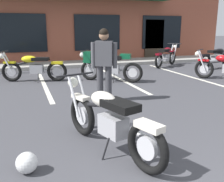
{
  "coord_description": "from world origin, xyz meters",
  "views": [
    {
      "loc": [
        -1.84,
        -0.68,
        1.69
      ],
      "look_at": [
        -0.31,
        3.67,
        0.55
      ],
      "focal_mm": 41.25,
      "sensor_mm": 36.0,
      "label": 1
    }
  ],
  "objects_px": {
    "motorcycle_foreground_classic": "(109,119)",
    "motorcycle_red_sportbike": "(33,67)",
    "motorcycle_silver_naked": "(107,65)",
    "motorcycle_cream_vintage": "(166,56)",
    "helmet_on_pavement": "(27,163)",
    "motorcycle_green_cafe_racer": "(217,57)",
    "person_in_black_shirt": "(104,61)"
  },
  "relations": [
    {
      "from": "helmet_on_pavement",
      "to": "motorcycle_green_cafe_racer",
      "type": "bearing_deg",
      "value": 36.7
    },
    {
      "from": "motorcycle_silver_naked",
      "to": "person_in_black_shirt",
      "type": "xyz_separation_m",
      "value": [
        -0.81,
        -2.2,
        0.42
      ]
    },
    {
      "from": "motorcycle_red_sportbike",
      "to": "motorcycle_silver_naked",
      "type": "relative_size",
      "value": 1.14
    },
    {
      "from": "motorcycle_green_cafe_racer",
      "to": "motorcycle_red_sportbike",
      "type": "bearing_deg",
      "value": -177.67
    },
    {
      "from": "motorcycle_foreground_classic",
      "to": "motorcycle_red_sportbike",
      "type": "bearing_deg",
      "value": 97.79
    },
    {
      "from": "motorcycle_cream_vintage",
      "to": "helmet_on_pavement",
      "type": "distance_m",
      "value": 9.4
    },
    {
      "from": "motorcycle_red_sportbike",
      "to": "person_in_black_shirt",
      "type": "xyz_separation_m",
      "value": [
        1.43,
        -2.94,
        0.49
      ]
    },
    {
      "from": "motorcycle_red_sportbike",
      "to": "motorcycle_cream_vintage",
      "type": "height_order",
      "value": "same"
    },
    {
      "from": "motorcycle_silver_naked",
      "to": "motorcycle_green_cafe_racer",
      "type": "height_order",
      "value": "same"
    },
    {
      "from": "motorcycle_red_sportbike",
      "to": "motorcycle_silver_naked",
      "type": "distance_m",
      "value": 2.36
    },
    {
      "from": "motorcycle_red_sportbike",
      "to": "person_in_black_shirt",
      "type": "relative_size",
      "value": 1.22
    },
    {
      "from": "motorcycle_foreground_classic",
      "to": "motorcycle_green_cafe_racer",
      "type": "height_order",
      "value": "same"
    },
    {
      "from": "motorcycle_red_sportbike",
      "to": "motorcycle_cream_vintage",
      "type": "bearing_deg",
      "value": 14.85
    },
    {
      "from": "motorcycle_cream_vintage",
      "to": "helmet_on_pavement",
      "type": "bearing_deg",
      "value": -130.87
    },
    {
      "from": "motorcycle_foreground_classic",
      "to": "person_in_black_shirt",
      "type": "xyz_separation_m",
      "value": [
        0.7,
        2.4,
        0.49
      ]
    },
    {
      "from": "motorcycle_foreground_classic",
      "to": "motorcycle_cream_vintage",
      "type": "bearing_deg",
      "value": 53.75
    },
    {
      "from": "motorcycle_foreground_classic",
      "to": "motorcycle_silver_naked",
      "type": "distance_m",
      "value": 4.84
    },
    {
      "from": "motorcycle_red_sportbike",
      "to": "helmet_on_pavement",
      "type": "distance_m",
      "value": 5.6
    },
    {
      "from": "motorcycle_red_sportbike",
      "to": "motorcycle_foreground_classic",
      "type": "bearing_deg",
      "value": -82.21
    },
    {
      "from": "motorcycle_foreground_classic",
      "to": "motorcycle_red_sportbike",
      "type": "distance_m",
      "value": 5.39
    },
    {
      "from": "motorcycle_silver_naked",
      "to": "motorcycle_foreground_classic",
      "type": "bearing_deg",
      "value": -108.21
    },
    {
      "from": "motorcycle_foreground_classic",
      "to": "motorcycle_silver_naked",
      "type": "height_order",
      "value": "same"
    },
    {
      "from": "motorcycle_silver_naked",
      "to": "person_in_black_shirt",
      "type": "height_order",
      "value": "person_in_black_shirt"
    },
    {
      "from": "motorcycle_silver_naked",
      "to": "motorcycle_green_cafe_racer",
      "type": "xyz_separation_m",
      "value": [
        5.27,
        1.05,
        -0.07
      ]
    },
    {
      "from": "motorcycle_foreground_classic",
      "to": "motorcycle_silver_naked",
      "type": "xyz_separation_m",
      "value": [
        1.51,
        4.6,
        0.07
      ]
    },
    {
      "from": "motorcycle_foreground_classic",
      "to": "person_in_black_shirt",
      "type": "relative_size",
      "value": 1.22
    },
    {
      "from": "motorcycle_cream_vintage",
      "to": "motorcycle_foreground_classic",
      "type": "bearing_deg",
      "value": -126.25
    },
    {
      "from": "motorcycle_red_sportbike",
      "to": "helmet_on_pavement",
      "type": "bearing_deg",
      "value": -93.87
    },
    {
      "from": "motorcycle_silver_naked",
      "to": "helmet_on_pavement",
      "type": "xyz_separation_m",
      "value": [
        -2.62,
        -4.83,
        -0.4
      ]
    },
    {
      "from": "person_in_black_shirt",
      "to": "helmet_on_pavement",
      "type": "distance_m",
      "value": 3.3
    },
    {
      "from": "person_in_black_shirt",
      "to": "motorcycle_red_sportbike",
      "type": "bearing_deg",
      "value": 115.97
    },
    {
      "from": "motorcycle_foreground_classic",
      "to": "motorcycle_red_sportbike",
      "type": "xyz_separation_m",
      "value": [
        -0.73,
        5.34,
        0.0
      ]
    }
  ]
}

